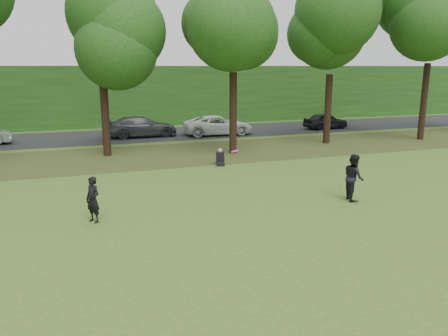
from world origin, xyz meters
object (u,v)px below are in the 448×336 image
object	(u,v)px
player_left	(93,200)
frisbee	(235,151)
player_right	(354,177)
seated_person	(220,159)

from	to	relation	value
player_left	frisbee	size ratio (longest dim) A/B	4.12
player_left	player_right	distance (m)	9.41
seated_person	frisbee	bearing A→B (deg)	-88.80
seated_person	player_right	bearing A→B (deg)	-53.71
frisbee	seated_person	size ratio (longest dim) A/B	0.44
player_left	frisbee	xyz separation A→B (m)	(4.81, -0.14, 1.31)
player_right	frisbee	distance (m)	4.76
frisbee	seated_person	bearing A→B (deg)	75.63
player_left	player_right	xyz separation A→B (m)	(9.39, -0.64, 0.12)
player_right	seated_person	size ratio (longest dim) A/B	2.12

